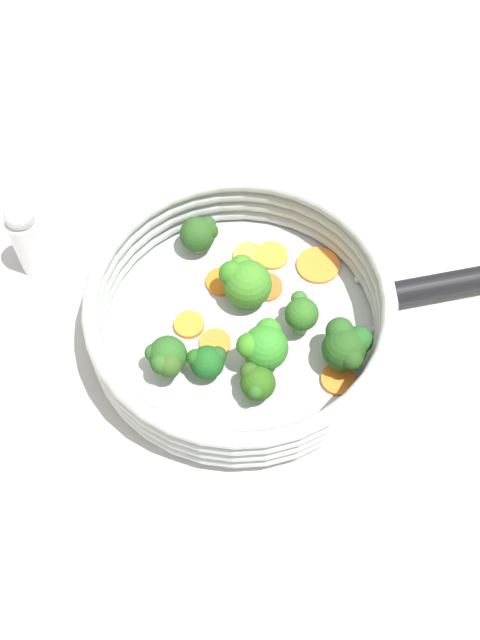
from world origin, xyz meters
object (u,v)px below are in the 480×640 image
(broccoli_floret_5, at_px, (207,362))
(carrot_slice_4, at_px, (222,281))
(broccoli_floret_1, at_px, (262,345))
(carrot_slice_3, at_px, (249,255))
(broccoli_floret_4, at_px, (346,346))
(broccoli_floret_6, at_px, (167,358))
(skillet, at_px, (240,331))
(carrot_slice_1, at_px, (318,265))
(carrot_slice_0, at_px, (266,287))
(broccoli_floret_7, at_px, (199,234))
(carrot_slice_5, at_px, (272,256))
(carrot_slice_6, at_px, (189,323))
(broccoli_floret_0, at_px, (245,281))
(broccoli_floret_2, at_px, (256,382))
(salt_shaker, at_px, (28,236))
(broccoli_floret_3, at_px, (301,311))
(carrot_slice_7, at_px, (338,379))
(carrot_slice_2, at_px, (215,343))

(broccoli_floret_5, bearing_deg, carrot_slice_4, 85.55)
(broccoli_floret_1, bearing_deg, carrot_slice_3, 97.36)
(broccoli_floret_4, bearing_deg, broccoli_floret_6, -174.29)
(skillet, relative_size, carrot_slice_1, 6.23)
(carrot_slice_0, distance_m, broccoli_floret_7, 0.09)
(broccoli_floret_6, bearing_deg, carrot_slice_0, 47.06)
(carrot_slice_0, xyz_separation_m, carrot_slice_5, (0.01, 0.04, 0.00))
(carrot_slice_6, distance_m, broccoli_floret_0, 0.07)
(broccoli_floret_5, bearing_deg, broccoli_floret_2, -23.50)
(broccoli_floret_0, bearing_deg, carrot_slice_0, 27.38)
(carrot_slice_3, distance_m, broccoli_floret_2, 0.15)
(carrot_slice_0, height_order, carrot_slice_1, same)
(broccoli_floret_5, xyz_separation_m, salt_shaker, (-0.18, 0.12, 0.02))
(broccoli_floret_5, xyz_separation_m, broccoli_floret_7, (-0.02, 0.14, 0.00))
(broccoli_floret_4, bearing_deg, salt_shaker, 160.77)
(broccoli_floret_5, relative_size, broccoli_floret_7, 0.89)
(broccoli_floret_2, relative_size, broccoli_floret_3, 0.85)
(carrot_slice_7, bearing_deg, broccoli_floret_0, 134.85)
(broccoli_floret_2, distance_m, broccoli_floret_3, 0.08)
(broccoli_floret_7, relative_size, salt_shaker, 0.43)
(broccoli_floret_0, height_order, broccoli_floret_6, broccoli_floret_0)
(salt_shaker, bearing_deg, broccoli_floret_7, 6.42)
(carrot_slice_3, distance_m, carrot_slice_4, 0.04)
(carrot_slice_4, relative_size, broccoli_floret_3, 0.70)
(carrot_slice_3, distance_m, broccoli_floret_7, 0.06)
(skillet, xyz_separation_m, broccoli_floret_6, (-0.06, -0.05, 0.03))
(broccoli_floret_0, distance_m, broccoli_floret_4, 0.12)
(carrot_slice_3, height_order, carrot_slice_5, same)
(broccoli_floret_3, relative_size, salt_shaker, 0.47)
(broccoli_floret_2, relative_size, broccoli_floret_5, 1.04)
(carrot_slice_2, height_order, carrot_slice_4, carrot_slice_4)
(carrot_slice_3, bearing_deg, broccoli_floret_7, 169.50)
(broccoli_floret_0, xyz_separation_m, broccoli_floret_4, (0.09, -0.07, 0.00))
(carrot_slice_3, bearing_deg, broccoli_floret_3, -57.54)
(carrot_slice_6, bearing_deg, broccoli_floret_7, 86.87)
(broccoli_floret_4, xyz_separation_m, broccoli_floret_7, (-0.14, 0.13, -0.01))
(carrot_slice_0, height_order, carrot_slice_6, carrot_slice_6)
(broccoli_floret_1, bearing_deg, carrot_slice_5, 86.30)
(carrot_slice_5, bearing_deg, broccoli_floret_7, 173.05)
(carrot_slice_0, bearing_deg, broccoli_floret_4, -47.18)
(carrot_slice_7, bearing_deg, broccoli_floret_6, 178.37)
(carrot_slice_6, height_order, broccoli_floret_5, broccoli_floret_5)
(carrot_slice_4, distance_m, broccoli_floret_2, 0.13)
(carrot_slice_5, relative_size, broccoli_floret_3, 0.74)
(broccoli_floret_0, bearing_deg, carrot_slice_6, -147.35)
(carrot_slice_2, bearing_deg, broccoli_floret_5, -99.27)
(skillet, bearing_deg, carrot_slice_3, 85.90)
(carrot_slice_1, distance_m, carrot_slice_6, 0.14)
(carrot_slice_1, distance_m, carrot_slice_7, 0.13)
(broccoli_floret_0, xyz_separation_m, broccoli_floret_2, (0.01, -0.10, -0.00))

